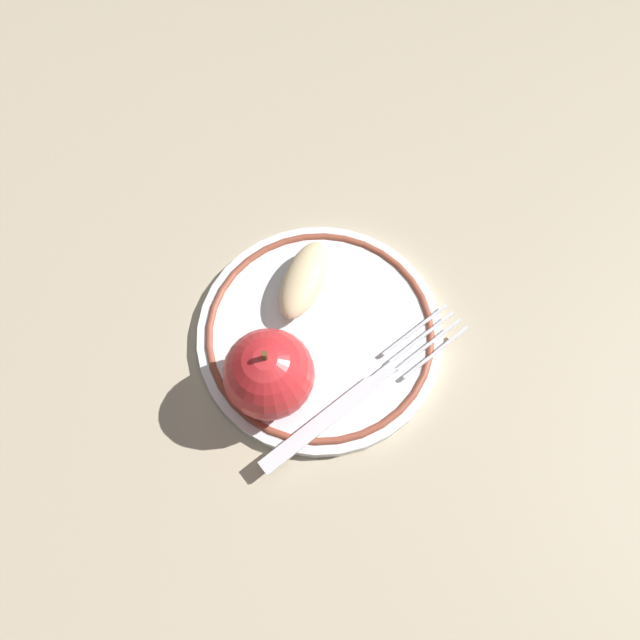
{
  "coord_description": "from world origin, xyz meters",
  "views": [
    {
      "loc": [
        -0.18,
        0.01,
        0.47
      ],
      "look_at": [
        0.02,
        0.02,
        0.03
      ],
      "focal_mm": 35.0,
      "sensor_mm": 36.0,
      "label": 1
    }
  ],
  "objects": [
    {
      "name": "apple_red_whole",
      "position": [
        -0.03,
        0.05,
        0.05
      ],
      "size": [
        0.07,
        0.07,
        0.07
      ],
      "color": "red",
      "rests_on": "plate"
    },
    {
      "name": "fork",
      "position": [
        -0.04,
        -0.01,
        0.02
      ],
      "size": [
        0.14,
        0.16,
        0.0
      ],
      "rotation": [
        0.0,
        0.0,
        5.43
      ],
      "color": "silver",
      "rests_on": "plate"
    },
    {
      "name": "apple_slice_front",
      "position": [
        0.05,
        0.03,
        0.03
      ],
      "size": [
        0.08,
        0.05,
        0.02
      ],
      "primitive_type": "ellipsoid",
      "rotation": [
        0.0,
        0.0,
        5.98
      ],
      "color": "beige",
      "rests_on": "plate"
    },
    {
      "name": "plate",
      "position": [
        0.02,
        0.02,
        0.01
      ],
      "size": [
        0.2,
        0.2,
        0.01
      ],
      "color": "white",
      "rests_on": "ground_plane"
    },
    {
      "name": "ground_plane",
      "position": [
        0.0,
        0.0,
        0.0
      ],
      "size": [
        2.0,
        2.0,
        0.0
      ],
      "primitive_type": "plane",
      "color": "#B9A88C"
    }
  ]
}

